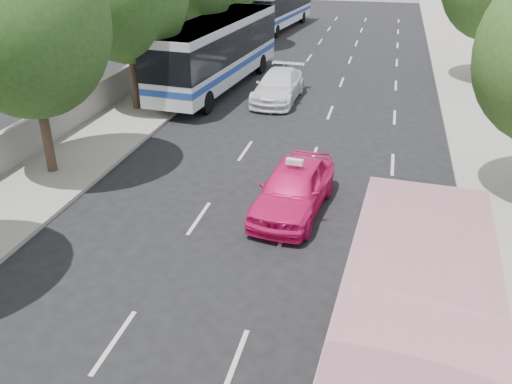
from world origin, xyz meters
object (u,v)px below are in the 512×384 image
(white_pickup, at_px, (278,86))
(tour_coach_rear, at_px, (280,5))
(tour_coach_front, at_px, (217,48))
(pink_taxi, at_px, (294,188))

(white_pickup, height_order, tour_coach_rear, tour_coach_rear)
(tour_coach_rear, bearing_deg, tour_coach_front, -81.57)
(pink_taxi, height_order, tour_coach_front, tour_coach_front)
(white_pickup, relative_size, tour_coach_rear, 0.45)
(tour_coach_front, bearing_deg, pink_taxi, -58.29)
(tour_coach_front, distance_m, tour_coach_rear, 20.00)
(tour_coach_rear, bearing_deg, pink_taxi, -70.60)
(tour_coach_front, relative_size, tour_coach_rear, 1.11)
(pink_taxi, distance_m, tour_coach_rear, 34.52)
(tour_coach_front, height_order, tour_coach_rear, tour_coach_front)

